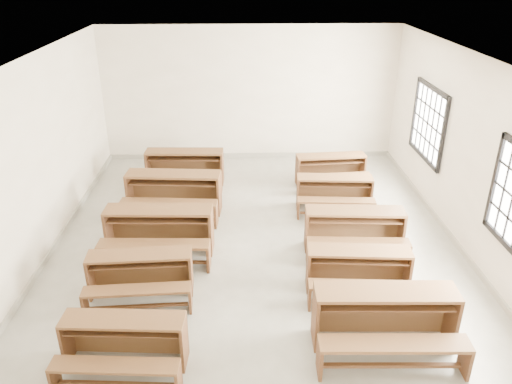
{
  "coord_description": "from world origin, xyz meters",
  "views": [
    {
      "loc": [
        -0.26,
        -7.53,
        4.53
      ],
      "look_at": [
        0.0,
        0.0,
        1.0
      ],
      "focal_mm": 35.0,
      "sensor_mm": 36.0,
      "label": 1
    }
  ],
  "objects_px": {
    "desk_set_2": "(159,228)",
    "desk_set_9": "(331,168)",
    "desk_set_6": "(359,268)",
    "desk_set_3": "(173,190)",
    "desk_set_7": "(355,228)",
    "desk_set_8": "(334,191)",
    "desk_set_5": "(385,315)",
    "desk_set_0": "(124,340)",
    "desk_set_1": "(140,272)",
    "desk_set_4": "(185,165)"
  },
  "relations": [
    {
      "from": "desk_set_2",
      "to": "desk_set_9",
      "type": "height_order",
      "value": "desk_set_2"
    },
    {
      "from": "desk_set_6",
      "to": "desk_set_9",
      "type": "height_order",
      "value": "desk_set_6"
    },
    {
      "from": "desk_set_3",
      "to": "desk_set_6",
      "type": "height_order",
      "value": "desk_set_3"
    },
    {
      "from": "desk_set_3",
      "to": "desk_set_7",
      "type": "bearing_deg",
      "value": -20.52
    },
    {
      "from": "desk_set_6",
      "to": "desk_set_8",
      "type": "bearing_deg",
      "value": 91.65
    },
    {
      "from": "desk_set_7",
      "to": "desk_set_8",
      "type": "relative_size",
      "value": 1.11
    },
    {
      "from": "desk_set_5",
      "to": "desk_set_8",
      "type": "relative_size",
      "value": 1.19
    },
    {
      "from": "desk_set_5",
      "to": "desk_set_0",
      "type": "bearing_deg",
      "value": -173.85
    },
    {
      "from": "desk_set_3",
      "to": "desk_set_6",
      "type": "relative_size",
      "value": 1.2
    },
    {
      "from": "desk_set_1",
      "to": "desk_set_8",
      "type": "distance_m",
      "value": 4.29
    },
    {
      "from": "desk_set_1",
      "to": "desk_set_4",
      "type": "bearing_deg",
      "value": 83.43
    },
    {
      "from": "desk_set_0",
      "to": "desk_set_1",
      "type": "xyz_separation_m",
      "value": [
        -0.05,
        1.42,
        0.01
      ]
    },
    {
      "from": "desk_set_5",
      "to": "desk_set_4",
      "type": "bearing_deg",
      "value": 121.93
    },
    {
      "from": "desk_set_1",
      "to": "desk_set_5",
      "type": "relative_size",
      "value": 0.85
    },
    {
      "from": "desk_set_3",
      "to": "desk_set_4",
      "type": "relative_size",
      "value": 1.09
    },
    {
      "from": "desk_set_4",
      "to": "desk_set_1",
      "type": "bearing_deg",
      "value": -91.56
    },
    {
      "from": "desk_set_0",
      "to": "desk_set_7",
      "type": "distance_m",
      "value": 4.2
    },
    {
      "from": "desk_set_1",
      "to": "desk_set_7",
      "type": "distance_m",
      "value": 3.57
    },
    {
      "from": "desk_set_2",
      "to": "desk_set_9",
      "type": "bearing_deg",
      "value": 41.32
    },
    {
      "from": "desk_set_4",
      "to": "desk_set_8",
      "type": "xyz_separation_m",
      "value": [
        3.07,
        -1.32,
        -0.05
      ]
    },
    {
      "from": "desk_set_2",
      "to": "desk_set_4",
      "type": "distance_m",
      "value": 2.86
    },
    {
      "from": "desk_set_0",
      "to": "desk_set_8",
      "type": "xyz_separation_m",
      "value": [
        3.28,
        4.13,
        0.0
      ]
    },
    {
      "from": "desk_set_1",
      "to": "desk_set_5",
      "type": "bearing_deg",
      "value": -22.62
    },
    {
      "from": "desk_set_1",
      "to": "desk_set_8",
      "type": "bearing_deg",
      "value": 36.31
    },
    {
      "from": "desk_set_5",
      "to": "desk_set_7",
      "type": "relative_size",
      "value": 1.07
    },
    {
      "from": "desk_set_2",
      "to": "desk_set_8",
      "type": "bearing_deg",
      "value": 27.91
    },
    {
      "from": "desk_set_0",
      "to": "desk_set_7",
      "type": "bearing_deg",
      "value": 41.38
    },
    {
      "from": "desk_set_4",
      "to": "desk_set_6",
      "type": "height_order",
      "value": "desk_set_4"
    },
    {
      "from": "desk_set_2",
      "to": "desk_set_3",
      "type": "height_order",
      "value": "desk_set_3"
    },
    {
      "from": "desk_set_0",
      "to": "desk_set_1",
      "type": "distance_m",
      "value": 1.42
    },
    {
      "from": "desk_set_0",
      "to": "desk_set_4",
      "type": "bearing_deg",
      "value": 91.7
    },
    {
      "from": "desk_set_3",
      "to": "desk_set_8",
      "type": "bearing_deg",
      "value": 5.85
    },
    {
      "from": "desk_set_0",
      "to": "desk_set_1",
      "type": "relative_size",
      "value": 0.99
    },
    {
      "from": "desk_set_8",
      "to": "desk_set_9",
      "type": "height_order",
      "value": "desk_set_9"
    },
    {
      "from": "desk_set_0",
      "to": "desk_set_5",
      "type": "bearing_deg",
      "value": 8.17
    },
    {
      "from": "desk_set_9",
      "to": "desk_set_2",
      "type": "bearing_deg",
      "value": -145.63
    },
    {
      "from": "desk_set_6",
      "to": "desk_set_9",
      "type": "bearing_deg",
      "value": 90.52
    },
    {
      "from": "desk_set_3",
      "to": "desk_set_1",
      "type": "bearing_deg",
      "value": -89.28
    },
    {
      "from": "desk_set_0",
      "to": "desk_set_3",
      "type": "height_order",
      "value": "desk_set_3"
    },
    {
      "from": "desk_set_4",
      "to": "desk_set_5",
      "type": "distance_m",
      "value": 6.01
    },
    {
      "from": "desk_set_1",
      "to": "desk_set_2",
      "type": "xyz_separation_m",
      "value": [
        0.11,
        1.17,
        0.07
      ]
    },
    {
      "from": "desk_set_5",
      "to": "desk_set_7",
      "type": "height_order",
      "value": "desk_set_5"
    },
    {
      "from": "desk_set_2",
      "to": "desk_set_5",
      "type": "bearing_deg",
      "value": -34.24
    },
    {
      "from": "desk_set_3",
      "to": "desk_set_7",
      "type": "relative_size",
      "value": 1.11
    },
    {
      "from": "desk_set_3",
      "to": "desk_set_8",
      "type": "relative_size",
      "value": 1.23
    },
    {
      "from": "desk_set_3",
      "to": "desk_set_4",
      "type": "xyz_separation_m",
      "value": [
        0.08,
        1.38,
        -0.03
      ]
    },
    {
      "from": "desk_set_1",
      "to": "desk_set_2",
      "type": "bearing_deg",
      "value": 81.71
    },
    {
      "from": "desk_set_5",
      "to": "desk_set_9",
      "type": "xyz_separation_m",
      "value": [
        0.19,
        5.06,
        -0.07
      ]
    },
    {
      "from": "desk_set_2",
      "to": "desk_set_8",
      "type": "xyz_separation_m",
      "value": [
        3.22,
        1.53,
        -0.08
      ]
    },
    {
      "from": "desk_set_7",
      "to": "desk_set_8",
      "type": "distance_m",
      "value": 1.57
    }
  ]
}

